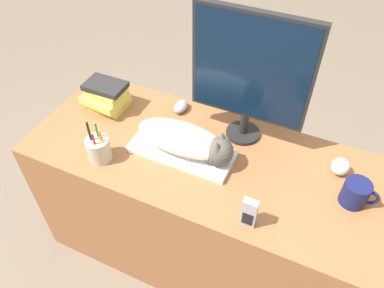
# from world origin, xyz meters

# --- Properties ---
(desk) EXTENTS (1.47, 0.61, 0.73)m
(desk) POSITION_xyz_m (0.00, 0.31, 0.36)
(desk) COLOR brown
(desk) RESTS_ON ground_plane
(keyboard) EXTENTS (0.43, 0.18, 0.02)m
(keyboard) POSITION_xyz_m (-0.08, 0.28, 0.74)
(keyboard) COLOR silver
(keyboard) RESTS_ON desk
(cat) EXTENTS (0.41, 0.15, 0.13)m
(cat) POSITION_xyz_m (-0.05, 0.28, 0.81)
(cat) COLOR white
(cat) RESTS_ON keyboard
(monitor) EXTENTS (0.47, 0.15, 0.56)m
(monitor) POSITION_xyz_m (0.11, 0.49, 1.05)
(monitor) COLOR black
(monitor) RESTS_ON desk
(computer_mouse) EXTENTS (0.06, 0.09, 0.04)m
(computer_mouse) POSITION_xyz_m (-0.21, 0.53, 0.75)
(computer_mouse) COLOR gray
(computer_mouse) RESTS_ON desk
(coffee_mug) EXTENTS (0.13, 0.09, 0.10)m
(coffee_mug) POSITION_xyz_m (0.59, 0.32, 0.78)
(coffee_mug) COLOR #141947
(coffee_mug) RESTS_ON desk
(pen_cup) EXTENTS (0.09, 0.09, 0.19)m
(pen_cup) POSITION_xyz_m (-0.37, 0.12, 0.78)
(pen_cup) COLOR #B2A893
(pen_cup) RESTS_ON desk
(baseball) EXTENTS (0.07, 0.07, 0.07)m
(baseball) POSITION_xyz_m (0.52, 0.44, 0.76)
(baseball) COLOR silver
(baseball) RESTS_ON desk
(phone) EXTENTS (0.05, 0.03, 0.13)m
(phone) POSITION_xyz_m (0.27, 0.07, 0.79)
(phone) COLOR #99999E
(phone) RESTS_ON desk
(book_stack) EXTENTS (0.20, 0.17, 0.13)m
(book_stack) POSITION_xyz_m (-0.53, 0.41, 0.79)
(book_stack) COLOR #CCC14C
(book_stack) RESTS_ON desk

